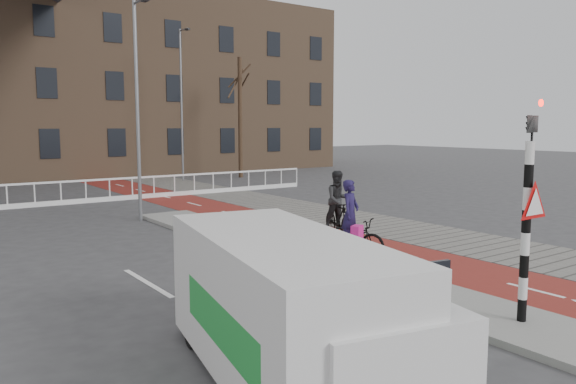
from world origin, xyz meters
TOP-DOWN VIEW (x-y plane):
  - ground at (0.00, 0.00)m, footprint 120.00×120.00m
  - bike_lane at (1.50, 10.00)m, footprint 2.50×60.00m
  - sidewalk at (4.30, 10.00)m, footprint 3.00×60.00m
  - curb_island at (-0.70, 4.00)m, footprint 1.80×16.00m
  - traffic_signal at (-0.60, -2.02)m, footprint 0.80×0.80m
  - bollard at (-0.50, 2.06)m, footprint 0.12×0.12m
  - cyclist_near at (0.55, 3.37)m, footprint 1.33×1.91m
  - cyclist_far at (1.87, 5.36)m, footprint 0.99×1.86m
  - van at (-4.79, -1.23)m, footprint 2.60×4.61m
  - railing at (-5.00, 17.00)m, footprint 28.00×0.10m
  - tree_right at (9.31, 23.29)m, footprint 0.27×0.27m
  - streetlight_near at (-1.77, 11.44)m, footprint 0.12×0.12m
  - streetlight_right at (5.51, 23.58)m, footprint 0.12×0.12m

SIDE VIEW (x-z plane):
  - ground at x=0.00m, z-range 0.00..0.00m
  - bike_lane at x=1.50m, z-range 0.00..0.01m
  - sidewalk at x=4.30m, z-range 0.00..0.01m
  - curb_island at x=-0.70m, z-range 0.00..0.12m
  - railing at x=-5.00m, z-range -0.19..0.80m
  - bollard at x=-0.50m, z-range 0.12..0.80m
  - cyclist_near at x=0.55m, z-range -0.30..1.59m
  - cyclist_far at x=1.87m, z-range -0.16..1.77m
  - van at x=-4.79m, z-range 0.05..1.92m
  - traffic_signal at x=-0.60m, z-range 0.15..3.83m
  - streetlight_near at x=-1.77m, z-range 0.00..7.30m
  - tree_right at x=9.31m, z-range 0.00..7.39m
  - streetlight_right at x=5.51m, z-range 0.00..8.73m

